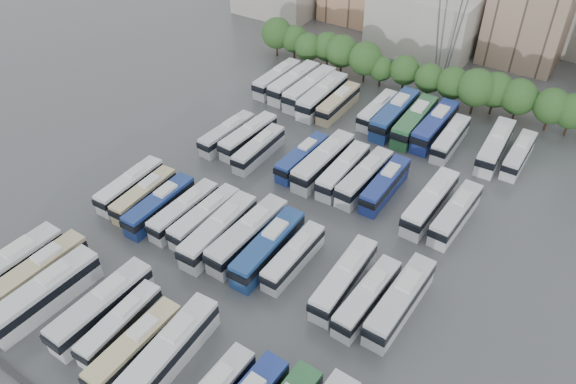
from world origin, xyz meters
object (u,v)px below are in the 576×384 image
Objects in this scene: bus_r0_s2 at (45,294)px; bus_r3_s4 at (338,103)px; bus_r1_s5 at (219,231)px; bus_r1_s8 at (294,257)px; bus_r1_s0 at (130,185)px; bus_r3_s12 at (495,146)px; bus_r2_s11 at (430,202)px; bus_r3_s0 at (277,79)px; bus_r3_s2 at (310,88)px; bus_r2_s5 at (302,157)px; bus_r1_s2 at (160,205)px; bus_r0_s0 at (10,267)px; bus_r2_s7 at (343,171)px; bus_r3_s8 at (415,121)px; bus_r1_s1 at (144,195)px; bus_r3_s13 at (519,154)px; bus_r1_s7 at (268,247)px; bus_r2_s12 at (456,214)px; bus_r1_s10 at (344,279)px; bus_r2_s2 at (249,136)px; bus_r3_s1 at (294,82)px; bus_r2_s1 at (227,134)px; bus_r3_s3 at (322,96)px; bus_r3_s7 at (395,114)px; bus_r1_s3 at (184,211)px; bus_r2_s9 at (385,184)px; bus_r0_s4 at (102,306)px; bus_r2_s6 at (323,161)px; bus_r1_s11 at (367,297)px; bus_r2_s3 at (259,149)px; bus_r3_s6 at (377,110)px; bus_r0_s1 at (39,272)px; bus_r0_s6 at (135,347)px; bus_r1_s4 at (205,217)px; bus_r3_s10 at (450,139)px; bus_r1_s12 at (400,301)px; bus_r2_s8 at (364,177)px; bus_r1_s6 at (248,235)px; bus_r3_s9 at (435,126)px.

bus_r3_s4 is at bearing 85.47° from bus_r0_s2.
bus_r1_s8 is (10.04, 1.50, -0.32)m from bus_r1_s5.
bus_r3_s12 is (39.32, 36.54, 0.24)m from bus_r1_s0.
bus_r0_s2 reaches higher than bus_r3_s4.
bus_r3_s0 is at bearing 155.50° from bus_r2_s11.
bus_r2_s5 is at bearing -60.51° from bus_r3_s2.
bus_r1_s2 is 1.04× the size of bus_r2_s5.
bus_r3_s2 is (6.89, 55.43, 0.00)m from bus_r0_s0.
bus_r3_s8 reaches higher than bus_r2_s7.
bus_r1_s1 is 0.82× the size of bus_r3_s8.
bus_r1_s8 is at bearing -114.74° from bus_r3_s13.
bus_r2_s12 is (16.69, 18.43, -0.14)m from bus_r1_s7.
bus_r1_s10 is 1.05× the size of bus_r2_s2.
bus_r1_s5 is at bearing -110.04° from bus_r2_s7.
bus_r3_s1 reaches higher than bus_r3_s13.
bus_r3_s3 is (6.70, 17.90, 0.35)m from bus_r2_s1.
bus_r3_s7 reaches higher than bus_r3_s4.
bus_r1_s3 is at bearing -115.57° from bus_r3_s8.
bus_r3_s0 is at bearing 92.02° from bus_r0_s0.
bus_r1_s1 is 18.08m from bus_r2_s1.
bus_r2_s9 is at bearing 6.38° from bus_r2_s1.
bus_r2_s5 is (0.17, 19.32, -0.28)m from bus_r1_s5.
bus_r2_s6 is at bearing 81.19° from bus_r0_s4.
bus_r1_s11 is 31.73m from bus_r2_s3.
bus_r3_s7 is 20.05m from bus_r3_s13.
bus_r1_s0 is 0.94× the size of bus_r3_s0.
bus_r1_s7 is 1.10× the size of bus_r1_s11.
bus_r3_s6 is at bearing 79.21° from bus_r0_s2.
bus_r3_s8 is at bearing 68.11° from bus_r0_s1.
bus_r3_s3 reaches higher than bus_r0_s6.
bus_r1_s8 is at bearing 2.90° from bus_r1_s4.
bus_r1_s0 is 0.87× the size of bus_r1_s5.
bus_r1_s10 is 0.92× the size of bus_r3_s2.
bus_r0_s0 is 44.27m from bus_r2_s7.
bus_r3_s3 is at bearing 122.12° from bus_r2_s6.
bus_r1_s10 is at bearing -90.37° from bus_r3_s10.
bus_r2_s1 is at bearing 91.39° from bus_r0_s1.
bus_r0_s1 is at bearing 25.40° from bus_r0_s0.
bus_r3_s2 is at bearing 98.26° from bus_r0_s4.
bus_r0_s4 reaches higher than bus_r1_s12.
bus_r2_s3 is 0.92× the size of bus_r3_s0.
bus_r3_s8 is (0.06, 17.46, 0.16)m from bus_r2_s8.
bus_r1_s12 reaches higher than bus_r2_s3.
bus_r0_s1 is 64.94m from bus_r3_s12.
bus_r1_s11 is at bearing -155.27° from bus_r1_s12.
bus_r3_s9 is (9.92, 36.39, -0.02)m from bus_r1_s6.
bus_r3_s9 is (26.49, 37.41, 0.36)m from bus_r1_s1.
bus_r3_s1 reaches higher than bus_r3_s10.
bus_r3_s10 is (9.80, 16.38, -0.11)m from bus_r2_s7.
bus_r0_s0 reaches higher than bus_r3_s9.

